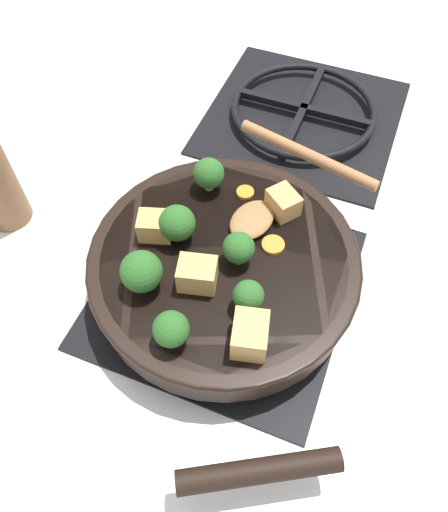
% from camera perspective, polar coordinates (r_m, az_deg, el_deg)
% --- Properties ---
extents(ground_plane, '(2.40, 2.40, 0.00)m').
position_cam_1_polar(ground_plane, '(0.66, 0.00, -3.71)').
color(ground_plane, silver).
extents(front_burner_grate, '(0.31, 0.31, 0.03)m').
position_cam_1_polar(front_burner_grate, '(0.64, 0.00, -3.16)').
color(front_burner_grate, black).
rests_on(front_burner_grate, ground_plane).
extents(rear_burner_grate, '(0.31, 0.31, 0.03)m').
position_cam_1_polar(rear_burner_grate, '(0.88, 9.03, 15.90)').
color(rear_burner_grate, black).
rests_on(rear_burner_grate, ground_plane).
extents(skillet_pan, '(0.36, 0.42, 0.05)m').
position_cam_1_polar(skillet_pan, '(0.61, 0.03, -1.29)').
color(skillet_pan, black).
rests_on(skillet_pan, front_burner_grate).
extents(wooden_spoon, '(0.20, 0.20, 0.02)m').
position_cam_1_polar(wooden_spoon, '(0.66, 6.76, 8.27)').
color(wooden_spoon, olive).
rests_on(wooden_spoon, skillet_pan).
extents(tofu_cube_center_large, '(0.05, 0.04, 0.03)m').
position_cam_1_polar(tofu_cube_center_large, '(0.60, -7.99, 3.24)').
color(tofu_cube_center_large, tan).
rests_on(tofu_cube_center_large, skillet_pan).
extents(tofu_cube_near_handle, '(0.05, 0.04, 0.03)m').
position_cam_1_polar(tofu_cube_near_handle, '(0.56, -3.07, -2.10)').
color(tofu_cube_near_handle, tan).
rests_on(tofu_cube_near_handle, skillet_pan).
extents(tofu_cube_east_chunk, '(0.05, 0.05, 0.03)m').
position_cam_1_polar(tofu_cube_east_chunk, '(0.63, 6.78, 6.07)').
color(tofu_cube_east_chunk, tan).
rests_on(tofu_cube_east_chunk, skillet_pan).
extents(tofu_cube_west_chunk, '(0.05, 0.05, 0.04)m').
position_cam_1_polar(tofu_cube_west_chunk, '(0.52, 2.99, -8.99)').
color(tofu_cube_west_chunk, tan).
rests_on(tofu_cube_west_chunk, skillet_pan).
extents(broccoli_floret_near_spoon, '(0.03, 0.03, 0.04)m').
position_cam_1_polar(broccoli_floret_near_spoon, '(0.54, 2.80, -4.57)').
color(broccoli_floret_near_spoon, '#709956').
rests_on(broccoli_floret_near_spoon, skillet_pan).
extents(broccoli_floret_center_top, '(0.04, 0.04, 0.05)m').
position_cam_1_polar(broccoli_floret_center_top, '(0.64, -1.75, 9.39)').
color(broccoli_floret_center_top, '#709956').
rests_on(broccoli_floret_center_top, skillet_pan).
extents(broccoli_floret_east_rim, '(0.04, 0.04, 0.05)m').
position_cam_1_polar(broccoli_floret_east_rim, '(0.59, -5.38, 3.74)').
color(broccoli_floret_east_rim, '#709956').
rests_on(broccoli_floret_east_rim, skillet_pan).
extents(broccoli_floret_west_rim, '(0.05, 0.05, 0.05)m').
position_cam_1_polar(broccoli_floret_west_rim, '(0.55, -9.43, -1.77)').
color(broccoli_floret_west_rim, '#709956').
rests_on(broccoli_floret_west_rim, skillet_pan).
extents(broccoli_floret_north_edge, '(0.04, 0.04, 0.05)m').
position_cam_1_polar(broccoli_floret_north_edge, '(0.52, -6.07, -8.34)').
color(broccoli_floret_north_edge, '#709956').
rests_on(broccoli_floret_north_edge, skillet_pan).
extents(broccoli_floret_south_cluster, '(0.04, 0.04, 0.04)m').
position_cam_1_polar(broccoli_floret_south_cluster, '(0.57, 1.76, 1.08)').
color(broccoli_floret_south_cluster, '#709956').
rests_on(broccoli_floret_south_cluster, skillet_pan).
extents(carrot_slice_orange_thin, '(0.02, 0.02, 0.01)m').
position_cam_1_polar(carrot_slice_orange_thin, '(0.65, 2.44, 7.27)').
color(carrot_slice_orange_thin, orange).
rests_on(carrot_slice_orange_thin, skillet_pan).
extents(carrot_slice_near_center, '(0.03, 0.03, 0.01)m').
position_cam_1_polar(carrot_slice_near_center, '(0.60, 5.62, 1.27)').
color(carrot_slice_near_center, orange).
rests_on(carrot_slice_near_center, skillet_pan).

